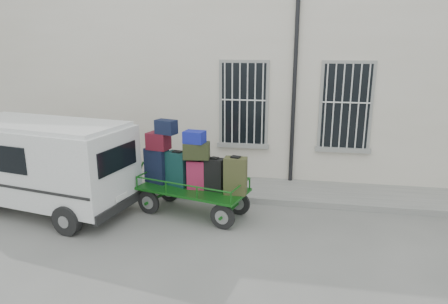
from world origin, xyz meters
The scene contains 5 objects.
ground centered at (0.00, 0.00, 0.00)m, with size 80.00×80.00×0.00m, color #62625D.
building centered at (0.00, 5.50, 3.00)m, with size 24.00×5.15×6.00m.
sidewalk centered at (0.00, 2.20, 0.07)m, with size 24.00×1.70×0.15m, color slate.
luggage_cart centered at (-1.27, 0.53, 1.02)m, with size 2.95×1.71×2.17m.
van centered at (-4.68, 0.10, 1.22)m, with size 4.47×2.51×2.13m.
Camera 1 is at (1.07, -7.84, 3.77)m, focal length 32.00 mm.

